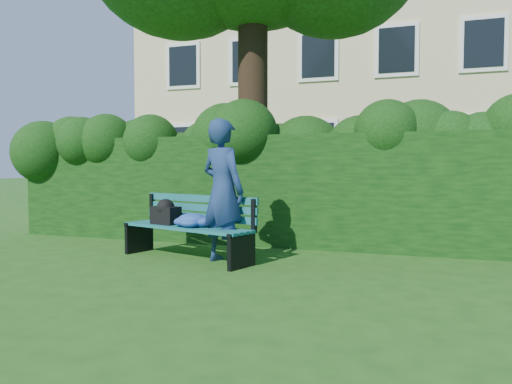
% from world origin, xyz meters
% --- Properties ---
extents(ground, '(80.00, 80.00, 0.00)m').
position_xyz_m(ground, '(0.00, 0.00, 0.00)').
color(ground, '#204A16').
rests_on(ground, ground).
extents(apartment_building, '(16.00, 8.08, 12.00)m').
position_xyz_m(apartment_building, '(-0.00, 13.99, 6.00)').
color(apartment_building, beige).
rests_on(apartment_building, ground).
extents(hedge, '(10.00, 1.00, 1.80)m').
position_xyz_m(hedge, '(0.00, 2.20, 0.90)').
color(hedge, black).
rests_on(hedge, ground).
extents(park_bench, '(2.15, 1.16, 0.89)m').
position_xyz_m(park_bench, '(-0.98, 0.44, 0.50)').
color(park_bench, '#115256').
rests_on(park_bench, ground).
extents(man_reading, '(0.83, 0.70, 1.94)m').
position_xyz_m(man_reading, '(-0.40, 0.38, 0.97)').
color(man_reading, navy).
rests_on(man_reading, ground).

